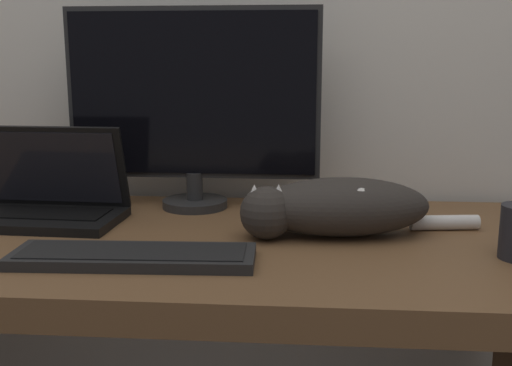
{
  "coord_description": "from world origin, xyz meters",
  "views": [
    {
      "loc": [
        0.24,
        -0.83,
        1.13
      ],
      "look_at": [
        0.15,
        0.32,
        0.9
      ],
      "focal_mm": 42.0,
      "sensor_mm": 36.0,
      "label": 1
    }
  ],
  "objects_px": {
    "external_keyboard": "(133,256)",
    "cat": "(335,206)",
    "monitor": "(193,103)",
    "laptop": "(46,202)"
  },
  "relations": [
    {
      "from": "monitor",
      "to": "laptop",
      "type": "distance_m",
      "value": 0.41
    },
    {
      "from": "monitor",
      "to": "external_keyboard",
      "type": "xyz_separation_m",
      "value": [
        -0.04,
        -0.42,
        -0.25
      ]
    },
    {
      "from": "monitor",
      "to": "external_keyboard",
      "type": "relative_size",
      "value": 1.39
    },
    {
      "from": "laptop",
      "to": "cat",
      "type": "distance_m",
      "value": 0.65
    },
    {
      "from": "monitor",
      "to": "laptop",
      "type": "bearing_deg",
      "value": -153.34
    },
    {
      "from": "monitor",
      "to": "external_keyboard",
      "type": "bearing_deg",
      "value": -94.87
    },
    {
      "from": "external_keyboard",
      "to": "cat",
      "type": "height_order",
      "value": "cat"
    },
    {
      "from": "monitor",
      "to": "laptop",
      "type": "height_order",
      "value": "monitor"
    },
    {
      "from": "monitor",
      "to": "external_keyboard",
      "type": "distance_m",
      "value": 0.49
    },
    {
      "from": "monitor",
      "to": "laptop",
      "type": "xyz_separation_m",
      "value": [
        -0.31,
        -0.16,
        -0.21
      ]
    }
  ]
}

